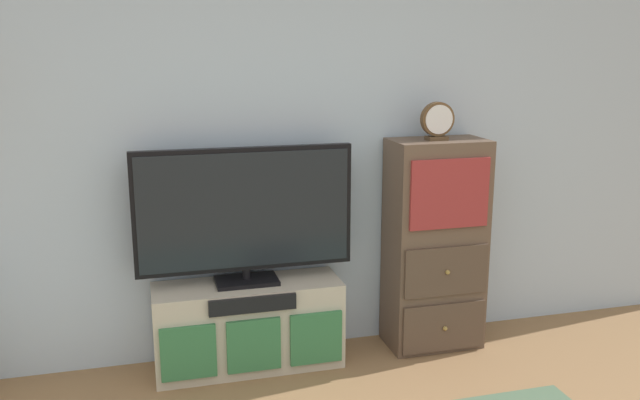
{
  "coord_description": "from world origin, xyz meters",
  "views": [
    {
      "loc": [
        -0.84,
        -1.43,
        1.86
      ],
      "look_at": [
        0.07,
        1.97,
        1.04
      ],
      "focal_mm": 37.4,
      "sensor_mm": 36.0,
      "label": 1
    }
  ],
  "objects_px": {
    "desk_clock": "(437,121)",
    "television": "(245,212)",
    "media_console": "(248,326)",
    "side_cabinet": "(435,245)"
  },
  "relations": [
    {
      "from": "desk_clock",
      "to": "television",
      "type": "bearing_deg",
      "value": 178.58
    },
    {
      "from": "media_console",
      "to": "desk_clock",
      "type": "bearing_deg",
      "value": -0.24
    },
    {
      "from": "media_console",
      "to": "television",
      "type": "xyz_separation_m",
      "value": [
        0.0,
        0.02,
        0.68
      ]
    },
    {
      "from": "side_cabinet",
      "to": "desk_clock",
      "type": "height_order",
      "value": "desk_clock"
    },
    {
      "from": "media_console",
      "to": "television",
      "type": "distance_m",
      "value": 0.68
    },
    {
      "from": "television",
      "to": "desk_clock",
      "type": "xyz_separation_m",
      "value": [
        1.15,
        -0.03,
        0.49
      ]
    },
    {
      "from": "media_console",
      "to": "side_cabinet",
      "type": "height_order",
      "value": "side_cabinet"
    },
    {
      "from": "desk_clock",
      "to": "side_cabinet",
      "type": "bearing_deg",
      "value": 31.85
    },
    {
      "from": "television",
      "to": "side_cabinet",
      "type": "bearing_deg",
      "value": -0.66
    },
    {
      "from": "media_console",
      "to": "side_cabinet",
      "type": "relative_size",
      "value": 0.83
    }
  ]
}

